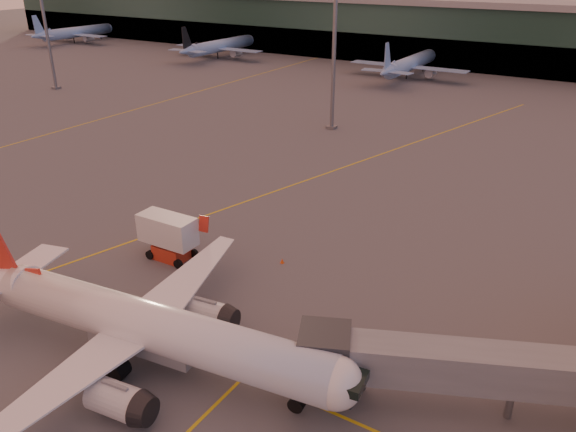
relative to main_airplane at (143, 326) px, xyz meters
The scene contains 10 objects.
ground 4.52m from the main_airplane, 47.39° to the right, with size 600.00×600.00×0.00m, color #4C4F54.
taxi_markings 42.70m from the main_airplane, 97.09° to the left, with size 100.12×173.00×0.01m.
terminal 139.67m from the main_airplane, 89.15° to the left, with size 400.00×20.00×17.60m.
mast_west_far 106.94m from the main_airplane, 145.80° to the left, with size 2.40×2.40×25.60m.
mast_west_near 67.22m from the main_airplane, 105.71° to the left, with size 2.40×2.40×25.60m.
distant_aircraft_row 116.52m from the main_airplane, 83.64° to the left, with size 350.00×34.00×13.00m.
main_airplane is the anchor object (origin of this frame).
jet_bridge 27.02m from the main_airplane, 19.77° to the left, with size 27.69×14.29×5.33m.
catering_truck 16.30m from the main_airplane, 126.65° to the left, with size 5.98×2.79×4.59m.
cone_wing_left 18.38m from the main_airplane, 88.44° to the left, with size 0.39×0.39×0.50m.
Camera 1 is at (24.59, -20.84, 27.65)m, focal length 35.00 mm.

